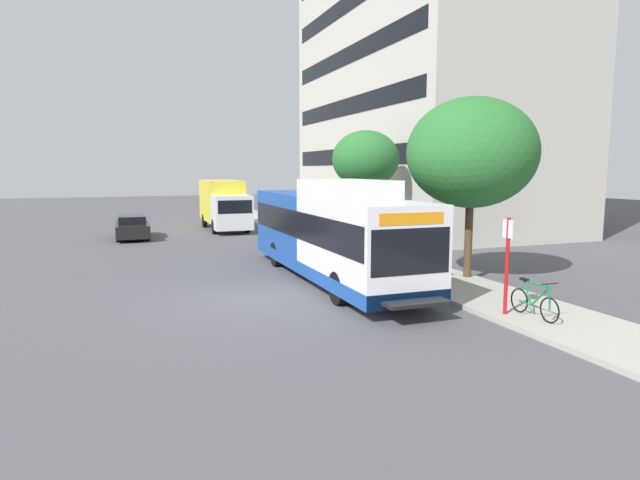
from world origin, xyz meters
TOP-DOWN VIEW (x-y plane):
  - ground_plane at (0.00, 8.00)m, footprint 120.00×120.00m
  - sidewalk_curb at (7.00, 6.00)m, footprint 3.00×56.00m
  - transit_bus at (3.53, 2.20)m, footprint 2.58×12.25m
  - bus_stop_sign_pole at (5.98, -4.30)m, footprint 0.10×0.36m
  - bicycle_parked at (6.46, -4.84)m, footprint 0.52×1.76m
  - street_tree_near_stop at (8.08, 0.29)m, footprint 4.55×4.55m
  - street_tree_mid_block at (8.13, 9.09)m, footprint 3.39×3.39m
  - parked_car_far_lane at (-3.01, 17.07)m, footprint 1.80×4.50m
  - box_truck_background at (2.86, 19.80)m, footprint 2.32×7.01m
  - lattice_comm_tower at (20.64, 34.57)m, footprint 1.10×1.10m

SIDE VIEW (x-z plane):
  - ground_plane at x=0.00m, z-range 0.00..0.00m
  - sidewalk_curb at x=7.00m, z-range 0.00..0.14m
  - bicycle_parked at x=6.46m, z-range 0.05..1.07m
  - parked_car_far_lane at x=-3.01m, z-range 0.00..1.33m
  - bus_stop_sign_pole at x=5.98m, z-range 0.35..2.95m
  - transit_bus at x=3.53m, z-range -0.12..3.53m
  - box_truck_background at x=2.86m, z-range 0.12..3.37m
  - street_tree_mid_block at x=8.13m, z-range 1.58..7.38m
  - street_tree_near_stop at x=8.08m, z-range 1.38..7.74m
  - lattice_comm_tower at x=20.64m, z-range -4.74..23.46m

